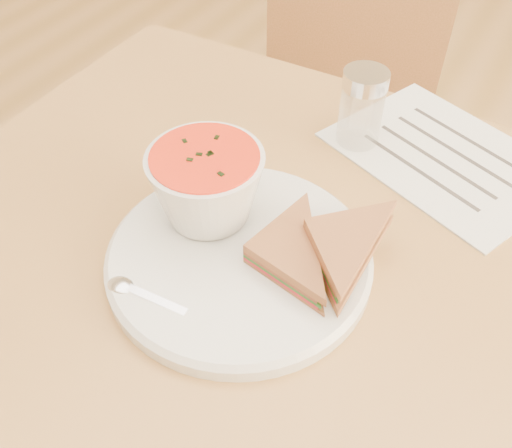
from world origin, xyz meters
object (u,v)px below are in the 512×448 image
Objects in this scene: plate at (239,259)px; condiment_shaker at (361,108)px; dining_table at (302,405)px; chair_far at (338,187)px; soup_bowl at (207,189)px.

condiment_shaker is at bearing 84.01° from plate.
chair_far reaches higher than dining_table.
soup_bowl is (-0.13, -0.03, 0.44)m from dining_table.
chair_far is at bearing 107.39° from dining_table.
condiment_shaker is (-0.04, 0.21, 0.43)m from dining_table.
plate is 0.28m from condiment_shaker.
chair_far is 2.79× the size of plate.
condiment_shaker reaches higher than plate.
chair_far reaches higher than plate.
plate is 0.09m from soup_bowl.
plate is at bearing -139.65° from dining_table.
chair_far is 0.65m from soup_bowl.
soup_bowl is at bearing -167.64° from dining_table.
condiment_shaker is (0.09, 0.24, -0.01)m from soup_bowl.
soup_bowl is at bearing 151.41° from plate.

